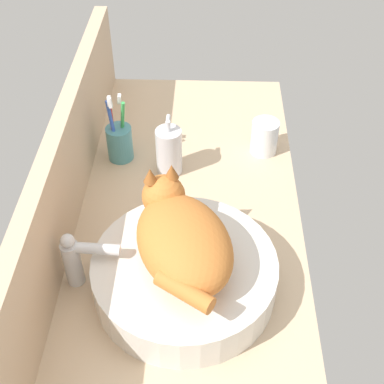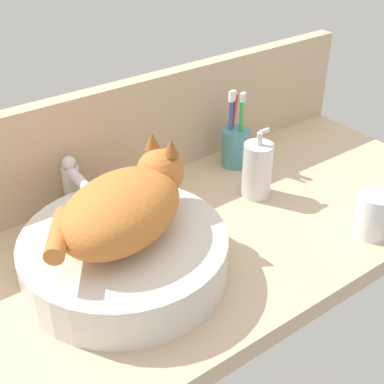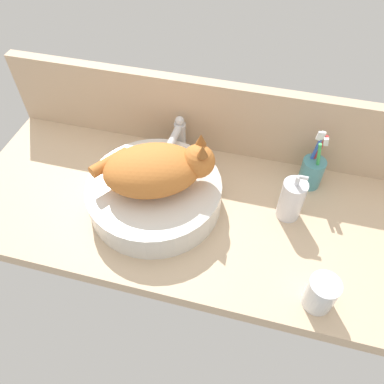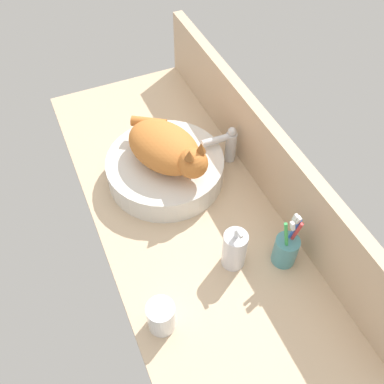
{
  "view_description": "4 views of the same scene",
  "coord_description": "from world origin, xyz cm",
  "views": [
    {
      "loc": [
        -78.31,
        -5.32,
        88.45
      ],
      "look_at": [
        3.47,
        -2.46,
        11.76
      ],
      "focal_mm": 50.0,
      "sensor_mm": 36.0,
      "label": 1
    },
    {
      "loc": [
        -46.12,
        -67.47,
        64.76
      ],
      "look_at": [
        2.33,
        -1.63,
        11.71
      ],
      "focal_mm": 50.0,
      "sensor_mm": 36.0,
      "label": 2
    },
    {
      "loc": [
        14.0,
        -62.87,
        82.58
      ],
      "look_at": [
        -1.64,
        -2.35,
        8.96
      ],
      "focal_mm": 35.0,
      "sensor_mm": 36.0,
      "label": 3
    },
    {
      "loc": [
        74.19,
        -30.32,
        102.52
      ],
      "look_at": [
        4.37,
        0.23,
        10.15
      ],
      "focal_mm": 40.0,
      "sensor_mm": 36.0,
      "label": 4
    }
  ],
  "objects": [
    {
      "name": "cat",
      "position": [
        -11.15,
        -0.95,
        13.79
      ],
      "size": [
        30.97,
        25.32,
        14.0
      ],
      "color": "#CC7533",
      "rests_on": "sink_basin"
    },
    {
      "name": "sink_basin",
      "position": [
        -12.38,
        -1.55,
        4.02
      ],
      "size": [
        36.49,
        36.49,
        8.04
      ],
      "primitive_type": "cylinder",
      "color": "silver",
      "rests_on": "ground_plane"
    },
    {
      "name": "water_glass",
      "position": [
        32.63,
        -20.19,
        3.89
      ],
      "size": [
        6.99,
        6.99,
        9.07
      ],
      "color": "white",
      "rests_on": "ground_plane"
    },
    {
      "name": "toothbrush_cup",
      "position": [
        28.69,
        16.88,
        5.2
      ],
      "size": [
        6.52,
        6.52,
        18.72
      ],
      "color": "teal",
      "rests_on": "ground_plane"
    },
    {
      "name": "faucet",
      "position": [
        -11.46,
        19.63,
        7.3
      ],
      "size": [
        3.6,
        11.84,
        13.6
      ],
      "color": "silver",
      "rests_on": "ground_plane"
    },
    {
      "name": "backsplash_panel",
      "position": [
        0.0,
        25.57,
        11.78
      ],
      "size": [
        133.89,
        3.6,
        23.56
      ],
      "primitive_type": "cube",
      "color": "#CCAD8C",
      "rests_on": "ground_plane"
    },
    {
      "name": "soap_dispenser",
      "position": [
        23.82,
        3.9,
        6.27
      ],
      "size": [
        6.4,
        6.4,
        15.63
      ],
      "color": "silver",
      "rests_on": "ground_plane"
    },
    {
      "name": "ground_plane",
      "position": [
        0.0,
        0.0,
        -2.0
      ],
      "size": [
        133.89,
        54.74,
        4.0
      ],
      "primitive_type": "cube",
      "color": "#D1B28E"
    }
  ]
}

